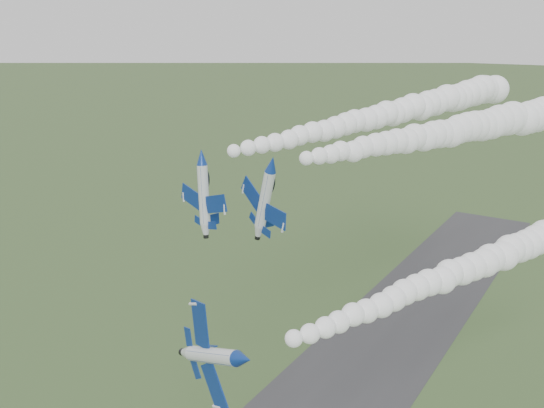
# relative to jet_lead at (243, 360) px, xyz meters

# --- Properties ---
(jet_lead) EXTENTS (7.43, 13.49, 10.69)m
(jet_lead) POSITION_rel_jet_lead_xyz_m (0.00, 0.00, 0.00)
(jet_lead) COLOR silver
(smoke_trail_jet_lead) EXTENTS (25.77, 59.37, 4.73)m
(smoke_trail_jet_lead) POSITION_rel_jet_lead_xyz_m (13.44, 31.87, 1.23)
(smoke_trail_jet_lead) COLOR white
(jet_pair_left) EXTENTS (9.92, 11.51, 2.91)m
(jet_pair_left) POSITION_rel_jet_lead_xyz_m (-18.57, 18.21, 13.73)
(jet_pair_left) COLOR silver
(smoke_trail_jet_pair_left) EXTENTS (26.39, 69.94, 5.61)m
(smoke_trail_jet_pair_left) POSITION_rel_jet_lead_xyz_m (-7.62, 54.75, 15.65)
(smoke_trail_jet_pair_left) COLOR white
(jet_pair_right) EXTENTS (9.51, 11.39, 3.82)m
(jet_pair_right) POSITION_rel_jet_lead_xyz_m (-8.57, 18.86, 13.86)
(jet_pair_right) COLOR silver
(smoke_trail_jet_pair_right) EXTENTS (28.36, 54.43, 5.68)m
(smoke_trail_jet_pair_right) POSITION_rel_jet_lead_xyz_m (4.03, 47.16, 14.63)
(smoke_trail_jet_pair_right) COLOR white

